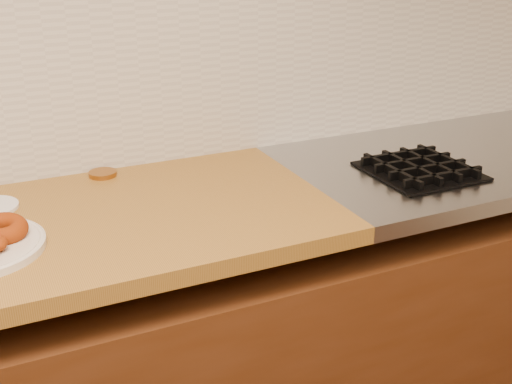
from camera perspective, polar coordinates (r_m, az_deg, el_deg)
stovetop at (r=2.02m, az=20.65°, el=3.30°), size 1.30×0.62×0.04m
backsplash at (r=1.66m, az=-16.28°, el=11.47°), size 3.60×0.02×0.60m
ring_donut at (r=1.38m, az=-21.68°, el=-3.05°), size 0.14×0.14×0.05m
brass_jar_lid at (r=1.70m, az=-13.47°, el=1.60°), size 0.07×0.07×0.01m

